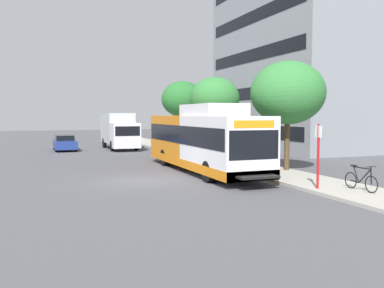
% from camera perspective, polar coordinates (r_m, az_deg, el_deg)
% --- Properties ---
extents(ground_plane, '(120.00, 120.00, 0.00)m').
position_cam_1_polar(ground_plane, '(27.68, -10.94, -2.51)').
color(ground_plane, '#4C4C51').
extents(sidewalk_curb, '(3.00, 56.00, 0.14)m').
position_cam_1_polar(sidewalk_curb, '(27.88, 4.13, -2.25)').
color(sidewalk_curb, '#A8A399').
rests_on(sidewalk_curb, ground).
extents(transit_bus, '(2.58, 12.25, 3.65)m').
position_cam_1_polar(transit_bus, '(22.78, 1.40, 0.47)').
color(transit_bus, white).
rests_on(transit_bus, ground).
extents(bus_stop_sign_pole, '(0.10, 0.36, 2.60)m').
position_cam_1_polar(bus_stop_sign_pole, '(17.51, 16.83, -0.95)').
color(bus_stop_sign_pole, red).
rests_on(bus_stop_sign_pole, sidewalk_curb).
extents(bicycle_parked, '(0.52, 1.76, 1.02)m').
position_cam_1_polar(bicycle_parked, '(17.71, 22.03, -4.56)').
color(bicycle_parked, black).
rests_on(bicycle_parked, sidewalk_curb).
extents(street_tree_near_stop, '(3.97, 3.97, 5.83)m').
position_cam_1_polar(street_tree_near_stop, '(23.02, 12.91, 6.81)').
color(street_tree_near_stop, '#4C3823').
rests_on(street_tree_near_stop, sidewalk_curb).
extents(street_tree_mid_block, '(3.74, 3.74, 5.80)m').
position_cam_1_polar(street_tree_mid_block, '(31.77, 3.11, 6.23)').
color(street_tree_mid_block, '#4C3823').
rests_on(street_tree_mid_block, sidewalk_curb).
extents(street_tree_far_block, '(3.85, 3.85, 6.03)m').
position_cam_1_polar(street_tree_far_block, '(38.42, -1.30, 6.12)').
color(street_tree_far_block, '#4C3823').
rests_on(street_tree_far_block, sidewalk_curb).
extents(parked_car_far_lane, '(1.80, 4.50, 1.33)m').
position_cam_1_polar(parked_car_far_lane, '(38.09, -16.96, 0.16)').
color(parked_car_far_lane, navy).
rests_on(parked_car_far_lane, ground).
extents(box_truck_background, '(2.32, 7.01, 3.25)m').
position_cam_1_polar(box_truck_background, '(38.51, -9.91, 1.92)').
color(box_truck_background, silver).
rests_on(box_truck_background, ground).
extents(lattice_comm_tower, '(1.10, 1.10, 33.60)m').
position_cam_1_polar(lattice_comm_tower, '(58.00, 7.17, 12.12)').
color(lattice_comm_tower, '#B7B7BC').
rests_on(lattice_comm_tower, ground).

